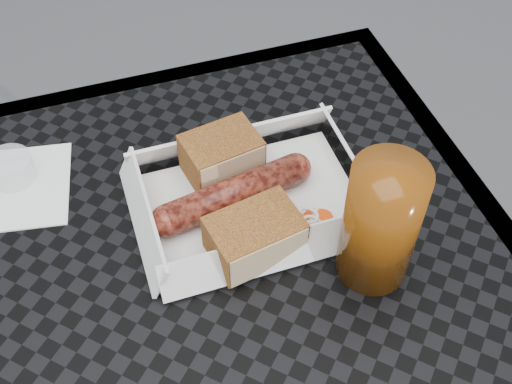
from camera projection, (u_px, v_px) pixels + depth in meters
food_tray at (253, 202)px, 0.69m from camera, size 0.22×0.15×0.00m
bratwurst at (233, 194)px, 0.67m from camera, size 0.18×0.06×0.03m
bread_near at (222, 156)px, 0.70m from camera, size 0.09×0.07×0.05m
bread_far at (255, 236)px, 0.63m from camera, size 0.10×0.07×0.05m
veg_garnish at (312, 225)px, 0.66m from camera, size 0.03×0.03×0.00m
napkin at (14, 188)px, 0.70m from camera, size 0.14×0.14×0.00m
condiment_cup_empty at (11, 169)px, 0.70m from camera, size 0.05×0.05×0.03m
drink_glass at (381, 224)px, 0.58m from camera, size 0.07×0.07×0.14m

